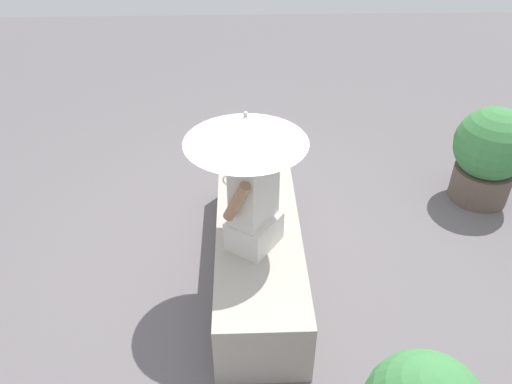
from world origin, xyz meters
TOP-DOWN VIEW (x-y plane):
  - ground_plane at (0.00, 0.00)m, footprint 14.00×14.00m
  - stone_bench at (0.00, 0.00)m, footprint 2.07×0.61m
  - person_seated at (0.25, -0.04)m, footprint 0.50×0.43m
  - parasol at (0.17, -0.08)m, footprint 0.80×0.80m
  - handbag_black at (-0.69, -0.05)m, footprint 0.29×0.21m
  - magazine at (-0.24, 0.04)m, footprint 0.31×0.25m
  - planter_near at (-0.91, 2.13)m, footprint 0.67×0.67m

SIDE VIEW (x-z plane):
  - ground_plane at x=0.00m, z-range 0.00..0.00m
  - stone_bench at x=0.00m, z-range 0.00..0.49m
  - planter_near at x=-0.91m, z-range 0.03..0.94m
  - magazine at x=-0.24m, z-range 0.49..0.50m
  - handbag_black at x=-0.69m, z-range 0.49..0.84m
  - person_seated at x=0.25m, z-range 0.43..1.33m
  - parasol at x=0.17m, z-range 0.86..1.84m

